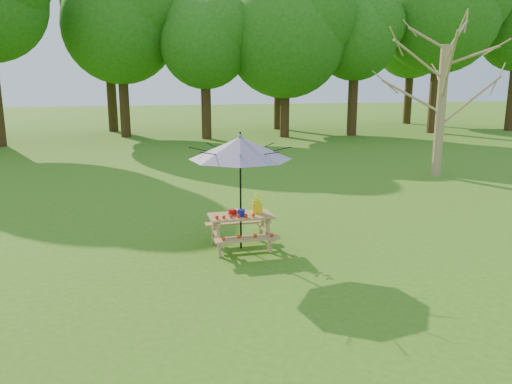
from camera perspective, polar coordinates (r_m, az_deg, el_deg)
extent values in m
plane|color=#3A6E15|center=(6.48, -21.97, -17.73)|extent=(120.00, 120.00, 0.00)
cylinder|color=#946F50|center=(17.72, 20.35, 8.57)|extent=(0.35, 0.35, 4.29)
cube|color=olive|center=(9.51, -1.75, -2.74)|extent=(1.20, 0.62, 0.04)
cube|color=olive|center=(9.08, -0.99, -5.40)|extent=(1.20, 0.22, 0.04)
cube|color=olive|center=(10.11, -2.42, -3.52)|extent=(1.20, 0.22, 0.04)
cylinder|color=black|center=(9.40, -1.77, 0.05)|extent=(0.04, 0.04, 2.25)
cone|color=teal|center=(9.25, -1.81, 5.04)|extent=(2.30, 2.30, 0.41)
sphere|color=teal|center=(9.22, -1.82, 6.44)|extent=(0.08, 0.08, 0.08)
cube|color=#B30E0E|center=(9.52, -2.74, -2.30)|extent=(0.14, 0.12, 0.10)
cylinder|color=#13139B|center=(9.40, -1.68, -2.40)|extent=(0.13, 0.13, 0.13)
cube|color=silver|center=(9.64, -2.32, -2.21)|extent=(0.13, 0.13, 0.07)
cylinder|color=yellow|center=(9.63, 0.16, -1.82)|extent=(0.19, 0.19, 0.19)
imported|color=#F5FE28|center=(9.59, 0.16, -0.76)|extent=(0.31, 0.28, 0.29)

